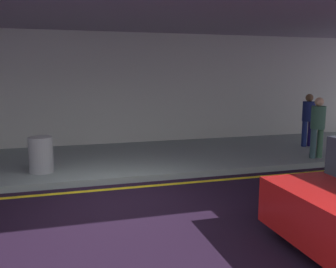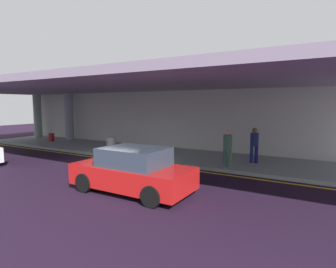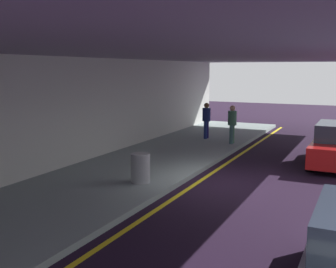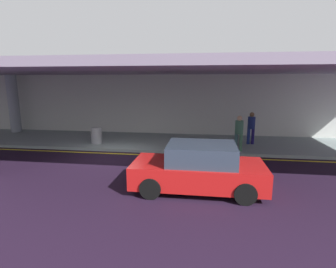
{
  "view_description": "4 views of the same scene",
  "coord_description": "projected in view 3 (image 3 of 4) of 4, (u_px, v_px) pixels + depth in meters",
  "views": [
    {
      "loc": [
        -0.94,
        -7.07,
        2.48
      ],
      "look_at": [
        1.52,
        1.52,
        1.01
      ],
      "focal_mm": 39.64,
      "sensor_mm": 36.0,
      "label": 1
    },
    {
      "loc": [
        9.56,
        -10.08,
        2.9
      ],
      "look_at": [
        2.36,
        2.1,
        1.38
      ],
      "focal_mm": 29.15,
      "sensor_mm": 36.0,
      "label": 2
    },
    {
      "loc": [
        -11.61,
        -3.79,
        3.4
      ],
      "look_at": [
        1.05,
        2.31,
        1.19
      ],
      "focal_mm": 44.38,
      "sensor_mm": 36.0,
      "label": 3
    },
    {
      "loc": [
        4.16,
        -10.96,
        3.4
      ],
      "look_at": [
        2.45,
        1.26,
        0.91
      ],
      "focal_mm": 28.07,
      "sensor_mm": 36.0,
      "label": 4
    }
  ],
  "objects": [
    {
      "name": "lane_stripe_yellow",
      "position": [
        201.0,
        180.0,
        12.78
      ],
      "size": [
        26.0,
        0.14,
        0.01
      ],
      "primitive_type": "cube",
      "color": "yellow",
      "rests_on": "ground"
    },
    {
      "name": "trash_bin_steel",
      "position": [
        140.0,
        168.0,
        11.93
      ],
      "size": [
        0.56,
        0.56,
        0.85
      ],
      "primitive_type": "cylinder",
      "color": "gray",
      "rests_on": "sidewalk"
    },
    {
      "name": "ceiling_overhang",
      "position": [
        145.0,
        51.0,
        12.99
      ],
      "size": [
        28.0,
        13.2,
        0.3
      ],
      "primitive_type": "cube",
      "color": "gray",
      "rests_on": "support_column_far_left"
    },
    {
      "name": "person_waiting_for_ride",
      "position": [
        206.0,
        118.0,
        19.45
      ],
      "size": [
        0.38,
        0.38,
        1.68
      ],
      "rotation": [
        0.0,
        0.0,
        1.56
      ],
      "color": "navy",
      "rests_on": "sidewalk"
    },
    {
      "name": "traveler_with_luggage",
      "position": [
        232.0,
        122.0,
        18.1
      ],
      "size": [
        0.38,
        0.38,
        1.68
      ],
      "rotation": [
        0.0,
        0.0,
        5.69
      ],
      "color": "#325256",
      "rests_on": "sidewalk"
    },
    {
      "name": "sidewalk",
      "position": [
        133.0,
        170.0,
        13.81
      ],
      "size": [
        26.0,
        4.2,
        0.15
      ],
      "primitive_type": "cube",
      "color": "gray",
      "rests_on": "ground"
    },
    {
      "name": "terminal_back_wall",
      "position": [
        77.0,
        112.0,
        14.49
      ],
      "size": [
        26.0,
        0.3,
        3.8
      ],
      "primitive_type": "cube",
      "color": "#B8BAB3",
      "rests_on": "ground"
    },
    {
      "name": "ground_plane",
      "position": [
        222.0,
        183.0,
        12.49
      ],
      "size": [
        60.0,
        60.0,
        0.0
      ],
      "primitive_type": "plane",
      "color": "black"
    }
  ]
}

